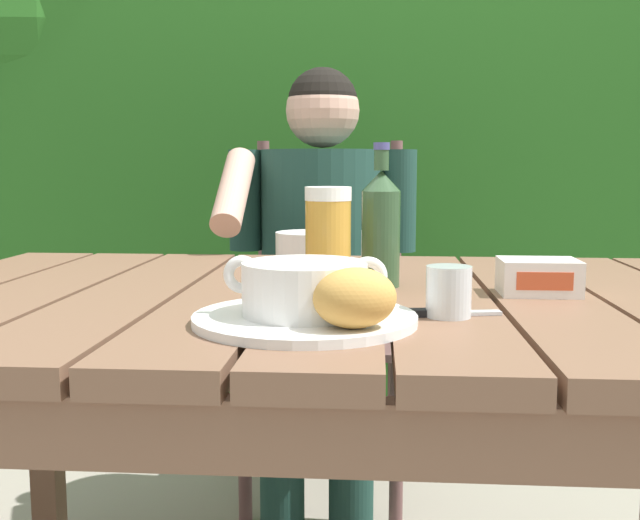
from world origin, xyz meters
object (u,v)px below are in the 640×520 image
at_px(water_glass_small, 449,291).
at_px(soup_bowl, 305,287).
at_px(bread_roll, 355,298).
at_px(beer_bottle, 381,226).
at_px(table_knife, 428,313).
at_px(beer_glass, 328,239).
at_px(serving_plate, 305,319).
at_px(chair_near_diner, 326,325).
at_px(person_eating, 320,258).
at_px(butter_tub, 538,277).
at_px(diner_bowl, 310,247).

bearing_deg(water_glass_small, soup_bowl, -163.57).
relative_size(bread_roll, beer_bottle, 0.50).
bearing_deg(table_knife, beer_glass, 127.33).
bearing_deg(beer_glass, serving_plate, -93.12).
xyz_separation_m(chair_near_diner, water_glass_small, (0.24, -1.10, 0.29)).
distance_m(beer_bottle, water_glass_small, 0.27).
height_order(person_eating, table_knife, person_eating).
xyz_separation_m(water_glass_small, butter_tub, (0.16, 0.19, -0.01)).
height_order(chair_near_diner, water_glass_small, chair_near_diner).
distance_m(serving_plate, water_glass_small, 0.20).
relative_size(person_eating, butter_tub, 9.76).
relative_size(bread_roll, diner_bowl, 0.83).
bearing_deg(soup_bowl, person_eating, 93.10).
bearing_deg(beer_glass, beer_bottle, 30.48).
height_order(bread_roll, water_glass_small, bread_roll).
distance_m(beer_bottle, table_knife, 0.27).
bearing_deg(serving_plate, bread_roll, -49.40).
height_order(beer_glass, beer_bottle, beer_bottle).
bearing_deg(butter_tub, chair_near_diner, 113.50).
distance_m(butter_tub, diner_bowl, 0.55).
xyz_separation_m(serving_plate, table_knife, (0.16, 0.06, -0.00)).
distance_m(soup_bowl, butter_tub, 0.43).
xyz_separation_m(chair_near_diner, bread_roll, (0.12, -1.24, 0.30)).
distance_m(person_eating, bread_roll, 1.05).
relative_size(bread_roll, butter_tub, 0.98).
bearing_deg(table_knife, serving_plate, -160.37).
bearing_deg(chair_near_diner, table_knife, -79.13).
distance_m(chair_near_diner, beer_glass, 0.97).
relative_size(water_glass_small, butter_tub, 0.57).
xyz_separation_m(person_eating, beer_glass, (0.07, -0.71, 0.12)).
distance_m(chair_near_diner, person_eating, 0.30).
distance_m(soup_bowl, beer_bottle, 0.32).
relative_size(chair_near_diner, person_eating, 0.85).
relative_size(butter_tub, table_knife, 0.73).
relative_size(chair_near_diner, beer_glass, 5.98).
xyz_separation_m(soup_bowl, beer_bottle, (0.10, 0.30, 0.05)).
distance_m(serving_plate, diner_bowl, 0.62).
height_order(beer_bottle, butter_tub, beer_bottle).
distance_m(chair_near_diner, beer_bottle, 0.94).
xyz_separation_m(bread_roll, water_glass_small, (0.12, 0.13, -0.01)).
xyz_separation_m(person_eating, soup_bowl, (0.05, -0.96, 0.08)).
height_order(beer_bottle, diner_bowl, beer_bottle).
height_order(beer_glass, diner_bowl, beer_glass).
bearing_deg(butter_tub, beer_glass, 178.68).
distance_m(chair_near_diner, table_knife, 1.15).
xyz_separation_m(soup_bowl, diner_bowl, (-0.05, 0.62, -0.02)).
bearing_deg(soup_bowl, serving_plate, 180.00).
distance_m(serving_plate, bread_roll, 0.11).
bearing_deg(water_glass_small, serving_plate, -163.57).
bearing_deg(person_eating, butter_tub, -60.70).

